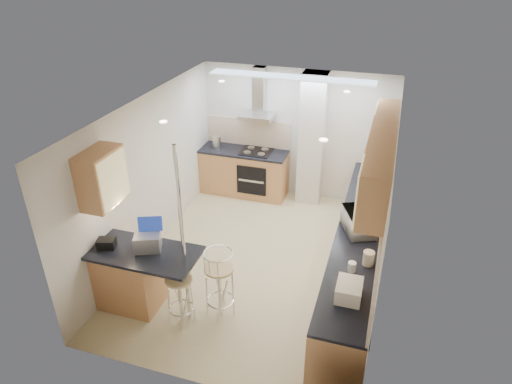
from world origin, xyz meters
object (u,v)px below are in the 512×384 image
(bar_stool_end, at_px, (220,284))
(laptop, at_px, (148,242))
(bar_stool_near, at_px, (180,293))
(bread_bin, at_px, (349,290))
(microwave, at_px, (359,222))

(bar_stool_end, bearing_deg, laptop, 113.60)
(bar_stool_near, relative_size, bar_stool_end, 0.90)
(laptop, distance_m, bar_stool_end, 1.08)
(bar_stool_near, height_order, bread_bin, bread_bin)
(bar_stool_near, bearing_deg, microwave, 36.99)
(bar_stool_end, xyz_separation_m, bread_bin, (1.67, -0.24, 0.51))
(bar_stool_end, bearing_deg, bar_stool_near, 138.02)
(microwave, height_order, bar_stool_near, microwave)
(microwave, xyz_separation_m, bar_stool_near, (-2.07, -1.43, -0.62))
(bar_stool_near, relative_size, bread_bin, 2.53)
(microwave, height_order, bar_stool_end, microwave)
(microwave, distance_m, bar_stool_end, 2.08)
(bar_stool_near, xyz_separation_m, bread_bin, (2.11, 0.04, 0.56))
(laptop, relative_size, bar_stool_near, 0.36)
(laptop, relative_size, bread_bin, 0.91)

